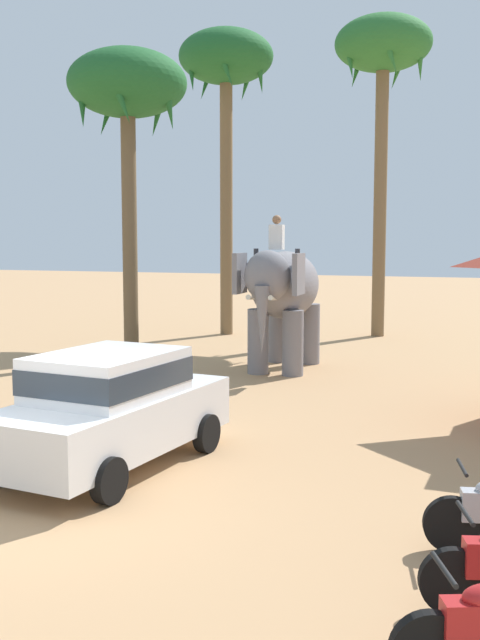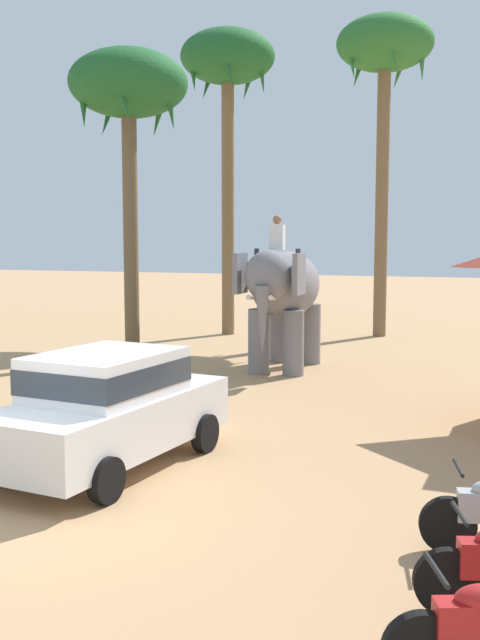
% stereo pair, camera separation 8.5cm
% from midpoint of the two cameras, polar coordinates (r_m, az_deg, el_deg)
% --- Properties ---
extents(ground_plane, '(120.00, 120.00, 0.00)m').
position_cam_midpoint_polar(ground_plane, '(10.05, -15.98, -13.21)').
color(ground_plane, tan).
extents(car_sedan_foreground, '(2.20, 4.25, 1.70)m').
position_cam_midpoint_polar(car_sedan_foreground, '(10.95, -10.06, -6.41)').
color(car_sedan_foreground, white).
rests_on(car_sedan_foreground, ground).
extents(elephant_with_mahout, '(1.70, 3.89, 3.88)m').
position_cam_midpoint_polar(elephant_with_mahout, '(18.76, 3.16, 2.17)').
color(elephant_with_mahout, slate).
rests_on(elephant_with_mahout, ground).
extents(palm_tree_behind_elephant, '(3.20, 3.20, 10.63)m').
position_cam_midpoint_polar(palm_tree_behind_elephant, '(26.51, 10.78, 19.13)').
color(palm_tree_behind_elephant, brown).
rests_on(palm_tree_behind_elephant, ground).
extents(palm_tree_near_hut, '(3.20, 3.20, 10.33)m').
position_cam_midpoint_polar(palm_tree_near_hut, '(26.54, -1.17, 18.62)').
color(palm_tree_near_hut, brown).
rests_on(palm_tree_near_hut, ground).
extents(palm_tree_left_of_road, '(3.20, 3.20, 8.36)m').
position_cam_midpoint_polar(palm_tree_left_of_road, '(21.07, -8.72, 16.80)').
color(palm_tree_left_of_road, brown).
rests_on(palm_tree_left_of_road, ground).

